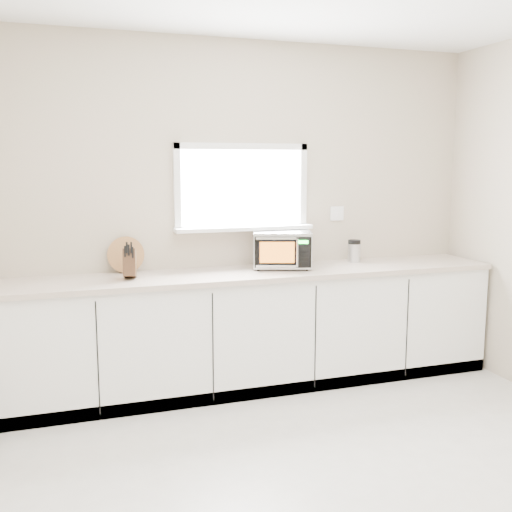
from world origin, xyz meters
name	(u,v)px	position (x,y,z in m)	size (l,w,h in m)	color
ground	(353,496)	(0.00, 0.00, 0.00)	(4.00, 4.00, 0.00)	beige
back_wall	(241,211)	(0.00, 2.00, 1.36)	(4.00, 0.17, 2.70)	#B5AE90
cabinets	(253,331)	(0.00, 1.70, 0.44)	(3.92, 0.60, 0.88)	white
countertop	(253,274)	(0.00, 1.69, 0.90)	(3.92, 0.64, 0.04)	beige
microwave	(282,249)	(0.27, 1.77, 1.07)	(0.54, 0.48, 0.29)	black
knife_block	(130,263)	(-0.94, 1.68, 1.04)	(0.12, 0.20, 0.27)	#452F18
cutting_board	(126,255)	(-0.93, 1.94, 1.06)	(0.28, 0.28, 0.02)	#A66840
coffee_grinder	(354,251)	(0.95, 1.84, 1.01)	(0.12, 0.12, 0.19)	#B9BCC1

